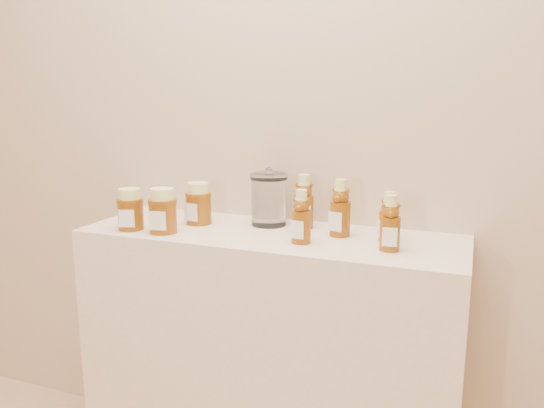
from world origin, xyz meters
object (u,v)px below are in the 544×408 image
at_px(bear_bottle_front_left, 301,213).
at_px(glass_canister, 269,197).
at_px(honey_jar_left, 130,209).
at_px(display_table, 269,364).
at_px(bear_bottle_back_left, 304,198).

distance_m(bear_bottle_front_left, glass_canister, 0.24).
bearing_deg(honey_jar_left, display_table, -2.58).
bearing_deg(bear_bottle_back_left, bear_bottle_front_left, -91.55).
xyz_separation_m(display_table, glass_canister, (-0.04, 0.10, 0.54)).
distance_m(bear_bottle_front_left, honey_jar_left, 0.56).
xyz_separation_m(bear_bottle_front_left, glass_canister, (-0.17, 0.17, 0.01)).
bearing_deg(bear_bottle_front_left, honey_jar_left, -168.75).
height_order(bear_bottle_front_left, honey_jar_left, bear_bottle_front_left).
bearing_deg(display_table, bear_bottle_front_left, -28.58).
bearing_deg(display_table, honey_jar_left, -164.71).
height_order(display_table, glass_canister, glass_canister).
relative_size(display_table, bear_bottle_front_left, 6.74).
bearing_deg(bear_bottle_front_left, display_table, 157.76).
height_order(bear_bottle_back_left, honey_jar_left, bear_bottle_back_left).
bearing_deg(honey_jar_left, bear_bottle_back_left, 5.64).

